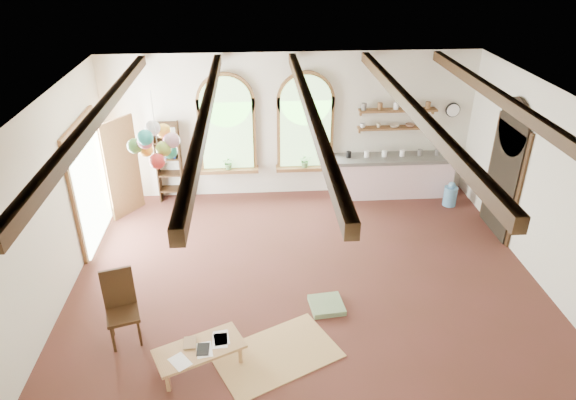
{
  "coord_description": "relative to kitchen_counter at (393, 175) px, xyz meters",
  "views": [
    {
      "loc": [
        -0.82,
        -7.12,
        5.42
      ],
      "look_at": [
        -0.28,
        0.6,
        1.32
      ],
      "focal_mm": 32.0,
      "sensor_mm": 36.0,
      "label": 1
    }
  ],
  "objects": [
    {
      "name": "floor",
      "position": [
        -2.3,
        -3.2,
        -0.48
      ],
      "size": [
        8.0,
        8.0,
        0.0
      ],
      "primitive_type": "plane",
      "color": "#562A23",
      "rests_on": "ground"
    },
    {
      "name": "ceiling_beams",
      "position": [
        -2.3,
        -3.2,
        2.62
      ],
      "size": [
        6.2,
        6.8,
        0.18
      ],
      "primitive_type": null,
      "color": "#392512",
      "rests_on": "ceiling"
    },
    {
      "name": "window_left",
      "position": [
        -3.7,
        0.23,
        1.16
      ],
      "size": [
        1.3,
        0.28,
        2.2
      ],
      "color": "brown",
      "rests_on": "floor"
    },
    {
      "name": "window_right",
      "position": [
        -2.0,
        0.23,
        1.16
      ],
      "size": [
        1.3,
        0.28,
        2.2
      ],
      "color": "brown",
      "rests_on": "floor"
    },
    {
      "name": "left_doorway",
      "position": [
        -6.25,
        -1.4,
        0.67
      ],
      "size": [
        0.1,
        1.9,
        2.5
      ],
      "primitive_type": "cube",
      "color": "brown",
      "rests_on": "floor"
    },
    {
      "name": "right_doorway",
      "position": [
        1.65,
        -1.7,
        0.62
      ],
      "size": [
        0.1,
        1.3,
        2.4
      ],
      "primitive_type": "cube",
      "color": "black",
      "rests_on": "floor"
    },
    {
      "name": "kitchen_counter",
      "position": [
        0.0,
        0.0,
        0.0
      ],
      "size": [
        2.68,
        0.62,
        0.94
      ],
      "color": "white",
      "rests_on": "floor"
    },
    {
      "name": "wall_shelf_lower",
      "position": [
        0.0,
        0.18,
        1.07
      ],
      "size": [
        1.7,
        0.24,
        0.04
      ],
      "primitive_type": "cube",
      "color": "brown",
      "rests_on": "wall_back"
    },
    {
      "name": "wall_shelf_upper",
      "position": [
        0.0,
        0.18,
        1.47
      ],
      "size": [
        1.7,
        0.24,
        0.04
      ],
      "primitive_type": "cube",
      "color": "brown",
      "rests_on": "wall_back"
    },
    {
      "name": "wall_clock",
      "position": [
        1.25,
        0.25,
        1.42
      ],
      "size": [
        0.32,
        0.04,
        0.32
      ],
      "primitive_type": "cylinder",
      "rotation": [
        1.57,
        0.0,
        0.0
      ],
      "color": "black",
      "rests_on": "wall_back"
    },
    {
      "name": "bookshelf",
      "position": [
        -5.0,
        0.12,
        0.42
      ],
      "size": [
        0.53,
        0.32,
        1.8
      ],
      "color": "#392512",
      "rests_on": "floor"
    },
    {
      "name": "coffee_table",
      "position": [
        -3.97,
        -5.0,
        -0.17
      ],
      "size": [
        1.33,
        1.01,
        0.34
      ],
      "color": "tan",
      "rests_on": "floor"
    },
    {
      "name": "side_chair",
      "position": [
        -5.11,
        -4.37,
        -0.14
      ],
      "size": [
        0.57,
        0.57,
        1.15
      ],
      "color": "#392512",
      "rests_on": "floor"
    },
    {
      "name": "floor_mat",
      "position": [
        -2.9,
        -4.86,
        -0.47
      ],
      "size": [
        2.0,
        1.7,
        0.02
      ],
      "primitive_type": "cube",
      "rotation": [
        0.0,
        0.0,
        0.46
      ],
      "color": "tan",
      "rests_on": "floor"
    },
    {
      "name": "floor_cushion",
      "position": [
        -2.04,
        -3.87,
        -0.43
      ],
      "size": [
        0.58,
        0.58,
        0.09
      ],
      "primitive_type": "cube",
      "rotation": [
        0.0,
        0.0,
        0.11
      ],
      "color": "#6C875D",
      "rests_on": "floor"
    },
    {
      "name": "water_jug_a",
      "position": [
        0.8,
        -0.0,
        -0.21
      ],
      "size": [
        0.31,
        0.31,
        0.61
      ],
      "color": "#5C98C6",
      "rests_on": "floor"
    },
    {
      "name": "water_jug_b",
      "position": [
        1.14,
        -0.6,
        -0.23
      ],
      "size": [
        0.29,
        0.29,
        0.56
      ],
      "color": "#5C98C6",
      "rests_on": "floor"
    },
    {
      "name": "balloon_cluster",
      "position": [
        -4.71,
        -2.4,
        1.86
      ],
      "size": [
        0.88,
        0.97,
        1.16
      ],
      "color": "white",
      "rests_on": "floor"
    },
    {
      "name": "table_book",
      "position": [
        -4.19,
        -4.91,
        -0.12
      ],
      "size": [
        0.19,
        0.27,
        0.02
      ],
      "primitive_type": "imported",
      "rotation": [
        0.0,
        0.0,
        0.05
      ],
      "color": "olive",
      "rests_on": "coffee_table"
    },
    {
      "name": "tablet",
      "position": [
        -3.91,
        -5.04,
        -0.13
      ],
      "size": [
        0.17,
        0.24,
        0.01
      ],
      "primitive_type": "cube",
      "rotation": [
        0.0,
        0.0,
        -0.01
      ],
      "color": "black",
      "rests_on": "coffee_table"
    },
    {
      "name": "potted_plant_left",
      "position": [
        -3.7,
        0.12,
        0.37
      ],
      "size": [
        0.27,
        0.23,
        0.3
      ],
      "primitive_type": "imported",
      "color": "#598C4C",
      "rests_on": "window_left"
    },
    {
      "name": "potted_plant_right",
      "position": [
        -2.0,
        0.12,
        0.37
      ],
      "size": [
        0.27,
        0.23,
        0.3
      ],
      "primitive_type": "imported",
      "color": "#598C4C",
      "rests_on": "window_right"
    },
    {
      "name": "shelf_cup_a",
      "position": [
        -0.75,
        0.18,
        1.14
      ],
      "size": [
        0.12,
        0.1,
        0.1
      ],
      "primitive_type": "imported",
      "color": "white",
      "rests_on": "wall_shelf_lower"
    },
    {
      "name": "shelf_cup_b",
      "position": [
        -0.4,
        0.18,
        1.14
      ],
      "size": [
        0.1,
        0.1,
        0.09
      ],
      "primitive_type": "imported",
      "color": "beige",
      "rests_on": "wall_shelf_lower"
    },
    {
      "name": "shelf_bowl_a",
      "position": [
        -0.05,
        0.18,
        1.12
      ],
      "size": [
        0.22,
        0.22,
        0.05
      ],
      "primitive_type": "imported",
      "color": "beige",
      "rests_on": "wall_shelf_lower"
    },
    {
      "name": "shelf_bowl_b",
      "position": [
        0.3,
        0.18,
        1.12
      ],
      "size": [
        0.2,
        0.2,
        0.06
      ],
      "primitive_type": "imported",
      "color": "#8C664C",
      "rests_on": "wall_shelf_lower"
    },
    {
      "name": "shelf_vase",
      "position": [
        0.65,
        0.18,
        1.19
      ],
      "size": [
        0.18,
        0.18,
        0.19
      ],
      "primitive_type": "imported",
      "color": "slate",
      "rests_on": "wall_shelf_lower"
    }
  ]
}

